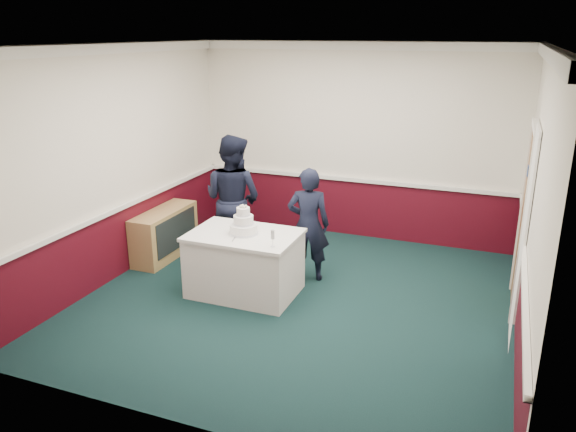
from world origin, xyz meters
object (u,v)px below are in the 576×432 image
(champagne_flute, at_px, (273,235))
(person_man, at_px, (233,199))
(sideboard, at_px, (165,234))
(cake_knife, at_px, (234,238))
(cake_table, at_px, (245,263))
(wedding_cake, at_px, (244,225))
(person_woman, at_px, (308,224))

(champagne_flute, distance_m, person_man, 1.64)
(sideboard, xyz_separation_m, cake_knife, (1.56, -0.86, 0.44))
(cake_table, bearing_deg, cake_knife, -98.53)
(cake_knife, relative_size, person_man, 0.12)
(wedding_cake, height_order, champagne_flute, wedding_cake)
(sideboard, bearing_deg, cake_table, -22.65)
(wedding_cake, relative_size, cake_knife, 1.65)
(cake_knife, height_order, champagne_flute, champagne_flute)
(champagne_flute, xyz_separation_m, person_man, (-1.11, 1.21, -0.02))
(wedding_cake, xyz_separation_m, champagne_flute, (0.50, -0.28, 0.03))
(sideboard, bearing_deg, cake_knife, -28.96)
(champagne_flute, height_order, person_man, person_man)
(sideboard, distance_m, champagne_flute, 2.37)
(cake_knife, height_order, person_woman, person_woman)
(person_man, distance_m, person_woman, 1.23)
(wedding_cake, relative_size, champagne_flute, 1.78)
(sideboard, relative_size, cake_knife, 5.45)
(sideboard, height_order, person_man, person_man)
(wedding_cake, xyz_separation_m, person_woman, (0.59, 0.70, -0.15))
(cake_table, bearing_deg, wedding_cake, 90.00)
(person_man, height_order, person_woman, person_man)
(cake_table, bearing_deg, person_woman, 49.78)
(person_man, bearing_deg, person_woman, 177.73)
(wedding_cake, bearing_deg, person_woman, 49.78)
(sideboard, distance_m, wedding_cake, 1.81)
(sideboard, xyz_separation_m, wedding_cake, (1.59, -0.66, 0.55))
(champagne_flute, relative_size, person_man, 0.11)
(wedding_cake, bearing_deg, sideboard, 157.35)
(wedding_cake, relative_size, person_woman, 0.24)
(sideboard, distance_m, person_woman, 2.22)
(cake_table, relative_size, person_man, 0.73)
(wedding_cake, height_order, person_man, person_man)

